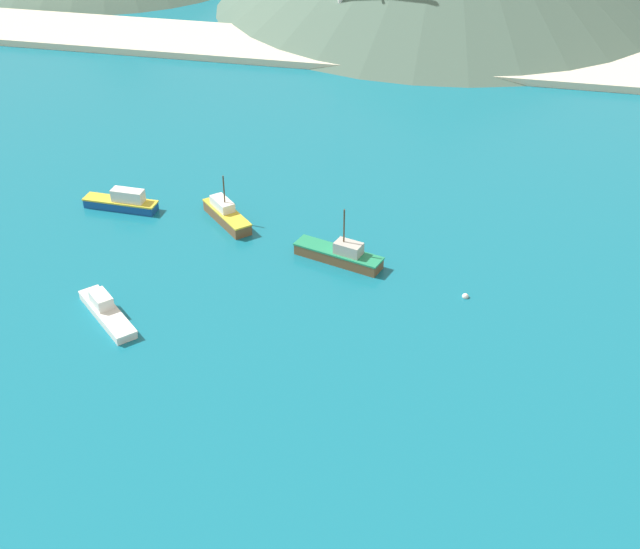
% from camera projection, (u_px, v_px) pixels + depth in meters
% --- Properties ---
extents(ground, '(260.00, 280.00, 0.50)m').
position_uv_depth(ground, '(392.00, 357.00, 81.79)').
color(ground, '#146B7F').
extents(fishing_boat_0, '(10.70, 5.36, 6.82)m').
position_uv_depth(fishing_boat_0, '(340.00, 254.00, 95.31)').
color(fishing_boat_0, brown).
rests_on(fishing_boat_0, ground).
extents(fishing_boat_4, '(8.90, 8.46, 2.21)m').
position_uv_depth(fishing_boat_4, '(106.00, 311.00, 86.57)').
color(fishing_boat_4, silver).
rests_on(fishing_boat_4, ground).
extents(fishing_boat_9, '(9.52, 2.48, 2.78)m').
position_uv_depth(fishing_boat_9, '(123.00, 202.00, 105.61)').
color(fishing_boat_9, '#14478C').
rests_on(fishing_boat_9, ground).
extents(fishing_boat_11, '(7.84, 7.89, 6.13)m').
position_uv_depth(fishing_boat_11, '(226.00, 214.00, 102.97)').
color(fishing_boat_11, brown).
rests_on(fishing_boat_11, ground).
extents(buoy_0, '(0.70, 0.70, 0.70)m').
position_uv_depth(buoy_0, '(465.00, 296.00, 89.80)').
color(buoy_0, silver).
rests_on(buoy_0, ground).
extents(beach_strip, '(247.00, 19.21, 1.20)m').
position_uv_depth(beach_strip, '(462.00, 59.00, 151.58)').
color(beach_strip, beige).
rests_on(beach_strip, ground).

